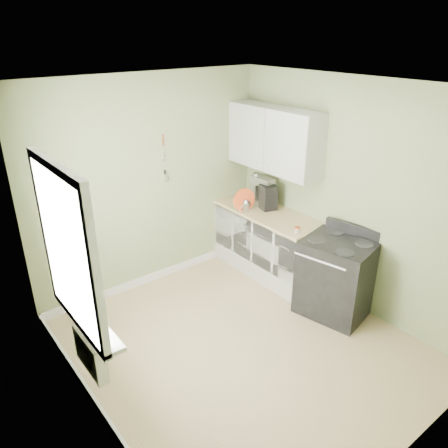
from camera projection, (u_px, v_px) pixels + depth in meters
floor at (242, 346)px, 4.73m from camera, size 3.20×3.60×0.02m
ceiling at (248, 86)px, 3.61m from camera, size 3.20×3.60×0.02m
wall_back at (151, 185)px, 5.47m from camera, size 3.20×0.02×2.70m
wall_left at (81, 291)px, 3.27m from camera, size 0.02×3.60×2.70m
wall_right at (349, 197)px, 5.08m from camera, size 0.02×3.60×2.70m
base_cabinets at (268, 244)px, 6.00m from camera, size 0.60×1.60×0.87m
countertop at (269, 213)px, 5.80m from camera, size 0.64×1.60×0.04m
upper_cabinets at (274, 139)px, 5.56m from camera, size 0.35×1.40×0.80m
window at (67, 251)px, 3.41m from camera, size 0.06×1.14×1.44m
window_sill at (87, 318)px, 3.73m from camera, size 0.18×1.14×0.04m
radiator at (90, 353)px, 3.81m from camera, size 0.12×0.50×0.35m
wall_utensils at (165, 166)px, 5.47m from camera, size 0.02×0.14×0.58m
stove at (336, 277)px, 5.12m from camera, size 0.82×0.89×1.06m
stand_mixer at (262, 192)px, 5.96m from camera, size 0.25×0.38×0.44m
kettle at (246, 206)px, 5.76m from camera, size 0.17×0.10×0.17m
coffee_maker at (268, 198)px, 5.84m from camera, size 0.24×0.25×0.33m
red_tray at (244, 200)px, 5.76m from camera, size 0.32×0.11×0.32m
jar at (297, 230)px, 5.20m from camera, size 0.07×0.07×0.07m
plant_a at (94, 313)px, 3.53m from camera, size 0.16×0.18×0.28m
plant_b at (89, 303)px, 3.60m from camera, size 0.24×0.24×0.34m
plant_c at (67, 280)px, 3.98m from camera, size 0.20×0.20×0.29m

